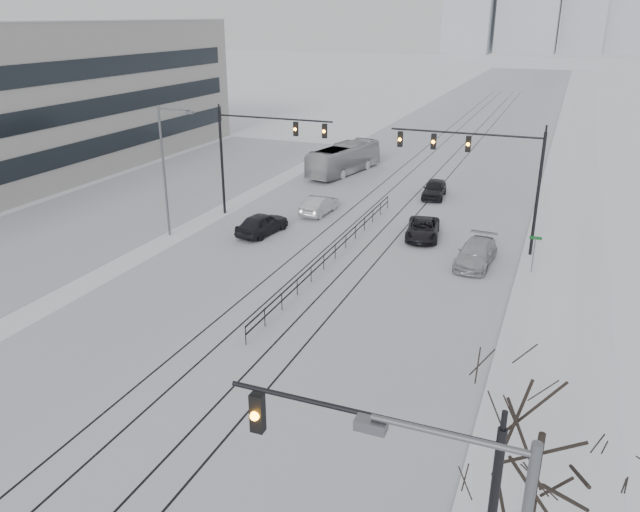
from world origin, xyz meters
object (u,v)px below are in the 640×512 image
at_px(traffic_mast_near, 415,505).
at_px(bare_tree, 540,451).
at_px(sedan_nb_right, 476,254).
at_px(sedan_sb_outer, 319,205).
at_px(sedan_nb_far, 434,189).
at_px(sedan_nb_front, 423,229).
at_px(box_truck, 344,159).
at_px(sedan_sb_inner, 262,224).

bearing_deg(traffic_mast_near, bare_tree, 51.24).
xyz_separation_m(bare_tree, sedan_nb_right, (-4.77, 23.34, -3.77)).
height_order(traffic_mast_near, sedan_sb_outer, traffic_mast_near).
bearing_deg(sedan_nb_far, sedan_nb_front, -87.05).
relative_size(sedan_sb_outer, sedan_nb_far, 0.99).
relative_size(sedan_sb_outer, sedan_nb_front, 0.93).
bearing_deg(traffic_mast_near, sedan_nb_front, 102.31).
bearing_deg(sedan_nb_front, box_truck, 116.98).
relative_size(sedan_sb_inner, sedan_nb_far, 1.03).
bearing_deg(sedan_sb_outer, traffic_mast_near, 118.44).
xyz_separation_m(sedan_nb_far, box_truck, (-10.02, 5.26, 0.68)).
distance_m(bare_tree, box_truck, 47.48).
bearing_deg(sedan_nb_right, box_truck, 131.71).
distance_m(sedan_sb_inner, sedan_nb_far, 16.72).
xyz_separation_m(sedan_nb_front, box_truck, (-11.48, 15.77, 0.78)).
bearing_deg(bare_tree, sedan_sb_outer, 120.96).
relative_size(sedan_nb_front, sedan_nb_right, 0.94).
height_order(sedan_sb_outer, sedan_nb_front, sedan_sb_outer).
distance_m(sedan_nb_front, sedan_nb_far, 10.62).
relative_size(traffic_mast_near, sedan_nb_right, 1.40).
bearing_deg(sedan_sb_outer, sedan_nb_far, -129.29).
height_order(sedan_sb_outer, sedan_nb_right, sedan_nb_right).
relative_size(bare_tree, sedan_sb_inner, 1.34).
xyz_separation_m(sedan_sb_inner, sedan_nb_front, (10.72, 3.41, -0.12)).
height_order(sedan_nb_right, sedan_nb_far, sedan_nb_far).
bearing_deg(sedan_sb_outer, box_truck, -75.14).
xyz_separation_m(traffic_mast_near, sedan_nb_front, (-6.54, 29.98, -3.91)).
height_order(sedan_sb_outer, box_truck, box_truck).
distance_m(sedan_sb_inner, sedan_nb_front, 11.25).
xyz_separation_m(bare_tree, sedan_nb_far, (-10.41, 37.49, -3.74)).
height_order(sedan_nb_far, box_truck, box_truck).
bearing_deg(sedan_nb_right, sedan_nb_far, 114.53).
bearing_deg(sedan_nb_right, sedan_sb_inner, -178.06).
height_order(sedan_sb_inner, sedan_nb_right, sedan_sb_inner).
relative_size(traffic_mast_near, box_truck, 0.68).
bearing_deg(box_truck, bare_tree, 127.30).
distance_m(sedan_nb_front, box_truck, 19.52).
distance_m(bare_tree, sedan_sb_inner, 30.92).
bearing_deg(box_truck, sedan_sb_inner, 104.01).
xyz_separation_m(traffic_mast_near, sedan_sb_inner, (-17.26, 26.57, -3.79)).
xyz_separation_m(sedan_nb_right, sedan_nb_far, (-5.64, 14.15, 0.03)).
xyz_separation_m(sedan_sb_inner, box_truck, (-0.76, 19.18, 0.65)).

